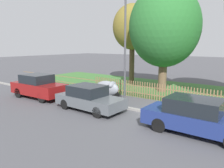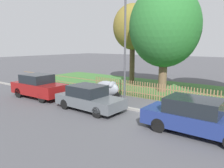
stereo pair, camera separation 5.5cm
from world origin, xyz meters
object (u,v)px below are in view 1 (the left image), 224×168
Objects in this scene: parked_car_black_saloon at (89,98)px; tree_nearest_kerb at (132,27)px; parked_car_navy_estate at (197,117)px; tree_behind_motorcycle at (164,27)px; street_lamp at (124,38)px; parked_car_silver_hatchback at (39,86)px; covered_motorcycle at (108,88)px.

parked_car_black_saloon is 9.91m from tree_nearest_kerb.
parked_car_navy_estate is (5.65, 0.07, 0.05)m from parked_car_black_saloon.
tree_nearest_kerb is at bearing 155.81° from tree_behind_motorcycle.
tree_behind_motorcycle is at bearing 88.97° from street_lamp.
parked_car_navy_estate is 0.70× the size of street_lamp.
parked_car_navy_estate is at bearing -1.80° from parked_car_silver_hatchback.
tree_nearest_kerb is (-2.50, 8.55, 4.35)m from parked_car_black_saloon.
parked_car_silver_hatchback is 1.02× the size of parked_car_black_saloon.
tree_behind_motorcycle reaches higher than parked_car_navy_estate.
tree_nearest_kerb is (-8.15, 8.48, 4.30)m from parked_car_navy_estate.
tree_nearest_kerb reaches higher than parked_car_navy_estate.
covered_motorcycle is 0.27× the size of tree_nearest_kerb.
covered_motorcycle is at bearing -114.59° from tree_behind_motorcycle.
parked_car_black_saloon is 0.50× the size of tree_behind_motorcycle.
parked_car_navy_estate is 0.56× the size of tree_behind_motorcycle.
tree_behind_motorcycle is (1.21, 6.88, 4.13)m from parked_car_black_saloon.
parked_car_navy_estate is 0.61× the size of tree_nearest_kerb.
tree_behind_motorcycle is at bearing 81.58° from parked_car_black_saloon.
parked_car_black_saloon is 5.65m from parked_car_navy_estate.
parked_car_black_saloon is at bearing -123.45° from street_lamp.
tree_nearest_kerb reaches higher than street_lamp.
parked_car_navy_estate is 2.31× the size of covered_motorcycle.
covered_motorcycle is 6.23m from tree_behind_motorcycle.
parked_car_navy_estate is at bearing -46.14° from tree_nearest_kerb.
street_lamp is at bearing 161.10° from parked_car_navy_estate.
street_lamp is at bearing -62.14° from tree_nearest_kerb.
street_lamp is (-0.09, -5.18, -0.94)m from tree_behind_motorcycle.
parked_car_black_saloon is at bearing -2.65° from parked_car_silver_hatchback.
parked_car_navy_estate is 5.74m from street_lamp.
tree_behind_motorcycle is at bearing 59.70° from covered_motorcycle.
tree_behind_motorcycle is at bearing 123.96° from parked_car_navy_estate.
parked_car_silver_hatchback is 0.51× the size of tree_behind_motorcycle.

